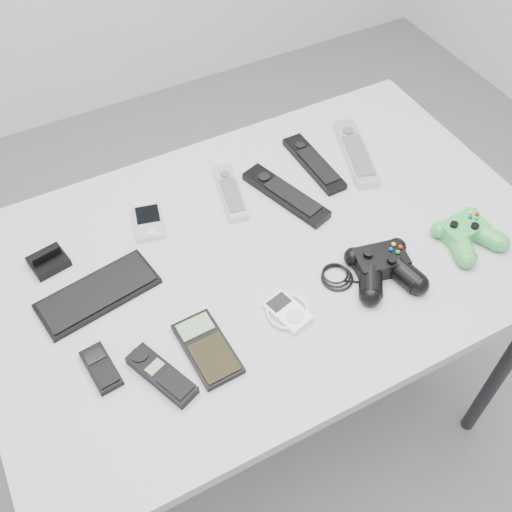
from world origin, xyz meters
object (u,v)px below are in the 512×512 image
remote_silver_b (356,152)px  calculator (207,348)px  cordless_handset (162,375)px  remote_black_b (314,163)px  desk (265,270)px  controller_green (467,233)px  controller_black (383,266)px  pda_keyboard (98,293)px  mobile_phone (101,368)px  pda (149,222)px  remote_black_a (286,194)px  mp3_player (288,311)px  remote_silver_a (230,192)px

remote_silver_b → calculator: remote_silver_b is taller
cordless_handset → remote_black_b: bearing=11.4°
desk → controller_green: 0.44m
calculator → controller_black: 0.39m
pda_keyboard → mobile_phone: mobile_phone is taller
desk → mobile_phone: (-0.40, -0.11, 0.08)m
pda_keyboard → mobile_phone: size_ratio=2.40×
pda → cordless_handset: (-0.11, -0.36, 0.00)m
remote_black_a → mobile_phone: 0.56m
mobile_phone → calculator: mobile_phone is taller
desk → pda: size_ratio=12.28×
remote_silver_b → mp3_player: 0.49m
remote_silver_b → desk: bearing=-136.1°
pda → desk: bearing=-29.7°
controller_green → remote_silver_b: bearing=98.3°
remote_black_a → controller_green: size_ratio=1.61×
mobile_phone → controller_black: bearing=-11.4°
pda → remote_black_b: bearing=13.1°
pda_keyboard → calculator: size_ratio=1.54×
pda → controller_green: controller_green is taller
mobile_phone → cordless_handset: (0.09, -0.07, 0.00)m
pda → mobile_phone: (-0.21, -0.29, 0.00)m
cordless_handset → calculator: cordless_handset is taller
remote_black_a → remote_black_b: 0.13m
mp3_player → remote_silver_a: bearing=68.0°
controller_black → remote_silver_a: bearing=128.7°
mobile_phone → mp3_player: 0.36m
pda → cordless_handset: 0.38m
controller_black → controller_green: bearing=10.3°
pda_keyboard → calculator: same height
remote_silver_b → controller_green: size_ratio=1.65×
mobile_phone → controller_green: bearing=-10.5°
mp3_player → controller_black: (0.22, -0.00, 0.02)m
calculator → controller_black: size_ratio=0.62×
mp3_player → controller_black: bearing=-15.3°
mobile_phone → cordless_handset: cordless_handset is taller
pda → mp3_player: bearing=-52.3°
pda_keyboard → controller_black: bearing=-31.6°
cordless_handset → controller_green: (0.70, 0.00, 0.01)m
remote_black_b → cordless_handset: 0.64m
mp3_player → controller_green: controller_green is taller
calculator → controller_green: controller_green is taller
desk → remote_silver_b: size_ratio=5.11×
controller_black → remote_black_b: bearing=94.8°
desk → remote_black_b: bearing=38.1°
desk → cordless_handset: (-0.31, -0.18, 0.08)m
remote_black_a → remote_silver_b: (0.22, 0.05, 0.00)m
pda_keyboard → pda: pda is taller
desk → pda_keyboard: (-0.35, 0.05, 0.08)m
pda_keyboard → mp3_player: (0.31, -0.21, 0.00)m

